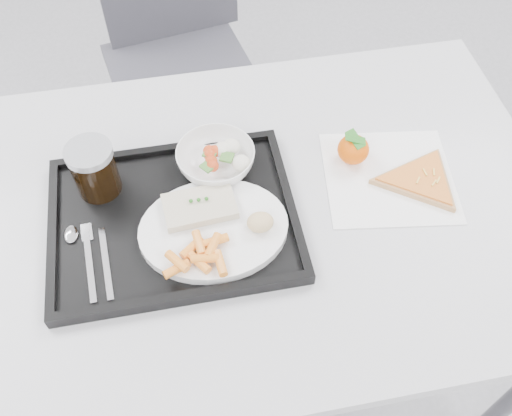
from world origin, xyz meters
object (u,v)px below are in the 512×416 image
at_px(table, 248,226).
at_px(tray, 174,220).
at_px(dinner_plate, 214,229).
at_px(chair, 177,36).
at_px(tangerine, 353,149).
at_px(salad_bowl, 216,159).
at_px(cola_glass, 94,169).
at_px(pizza_slice, 421,180).

distance_m(table, tray, 0.16).
bearing_deg(dinner_plate, chair, 90.02).
xyz_separation_m(chair, dinner_plate, (0.00, -0.89, 0.24)).
bearing_deg(tray, chair, 85.33).
bearing_deg(tray, tangerine, 13.00).
height_order(chair, tangerine, chair).
bearing_deg(salad_bowl, table, -64.22).
height_order(table, salad_bowl, salad_bowl).
bearing_deg(chair, cola_glass, -104.97).
xyz_separation_m(table, salad_bowl, (-0.05, 0.09, 0.11)).
distance_m(tray, tangerine, 0.38).
xyz_separation_m(dinner_plate, cola_glass, (-0.20, 0.14, 0.05)).
xyz_separation_m(table, cola_glass, (-0.27, 0.08, 0.14)).
bearing_deg(tangerine, chair, 111.50).
distance_m(cola_glass, tangerine, 0.50).
bearing_deg(tray, pizza_slice, 0.49).
distance_m(salad_bowl, cola_glass, 0.23).
xyz_separation_m(chair, pizza_slice, (0.41, -0.84, 0.22)).
bearing_deg(pizza_slice, tangerine, 145.27).
relative_size(tray, salad_bowl, 2.96).
xyz_separation_m(salad_bowl, cola_glass, (-0.23, -0.01, 0.03)).
height_order(tray, tangerine, tangerine).
relative_size(tray, cola_glass, 4.17).
height_order(chair, dinner_plate, chair).
bearing_deg(chair, tray, -94.67).
bearing_deg(dinner_plate, tangerine, 23.51).
bearing_deg(cola_glass, tangerine, -1.42).
distance_m(salad_bowl, tangerine, 0.27).
bearing_deg(pizza_slice, table, 178.67).
xyz_separation_m(table, chair, (-0.07, 0.83, -0.15)).
bearing_deg(salad_bowl, pizza_slice, -14.77).
distance_m(chair, tangerine, 0.85).
relative_size(tray, pizza_slice, 1.93).
bearing_deg(cola_glass, table, -17.37).
height_order(tray, cola_glass, cola_glass).
relative_size(table, tray, 2.67).
bearing_deg(pizza_slice, chair, 116.33).
bearing_deg(salad_bowl, dinner_plate, -100.05).
xyz_separation_m(tangerine, pizza_slice, (0.12, -0.08, -0.02)).
height_order(salad_bowl, pizza_slice, salad_bowl).
xyz_separation_m(tray, dinner_plate, (0.07, -0.04, 0.02)).
bearing_deg(cola_glass, tray, -36.67).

